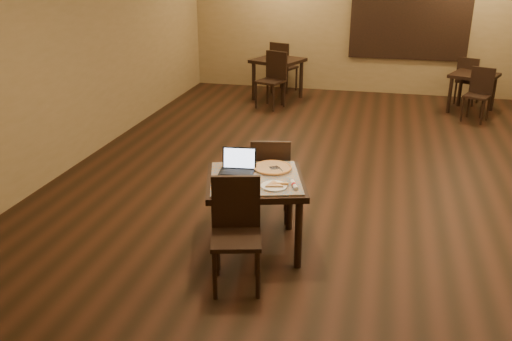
% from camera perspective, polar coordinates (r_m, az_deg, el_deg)
% --- Properties ---
extents(ground, '(10.00, 10.00, 0.00)m').
position_cam_1_polar(ground, '(7.16, 11.60, -1.16)').
color(ground, black).
rests_on(ground, ground).
extents(wall_back, '(8.00, 0.02, 3.00)m').
position_cam_1_polar(wall_back, '(11.68, 13.35, 15.18)').
color(wall_back, olive).
rests_on(wall_back, ground).
extents(wall_front, '(8.00, 0.02, 3.00)m').
position_cam_1_polar(wall_front, '(2.04, 8.12, -16.03)').
color(wall_front, olive).
rests_on(wall_front, ground).
extents(wall_left, '(0.02, 10.00, 3.00)m').
position_cam_1_polar(wall_left, '(7.88, -18.51, 11.67)').
color(wall_left, olive).
rests_on(wall_left, ground).
extents(mural, '(2.34, 0.05, 1.64)m').
position_cam_1_polar(mural, '(11.64, 15.91, 15.17)').
color(mural, '#26518D').
rests_on(mural, wall_back).
extents(tiled_table, '(1.14, 1.14, 0.76)m').
position_cam_1_polar(tiled_table, '(5.20, -0.08, -1.78)').
color(tiled_table, black).
rests_on(tiled_table, ground).
extents(chair_main_near, '(0.52, 0.52, 0.98)m').
position_cam_1_polar(chair_main_near, '(4.72, -2.10, -5.88)').
color(chair_main_near, black).
rests_on(chair_main_near, ground).
extents(chair_main_far, '(0.49, 0.49, 0.96)m').
position_cam_1_polar(chair_main_far, '(5.80, 1.51, -0.50)').
color(chair_main_far, black).
rests_on(chair_main_far, ground).
extents(laptop, '(0.36, 0.29, 0.23)m').
position_cam_1_polar(laptop, '(5.28, -1.93, 0.47)').
color(laptop, black).
rests_on(laptop, tiled_table).
extents(plate, '(0.24, 0.24, 0.01)m').
position_cam_1_polar(plate, '(4.95, 1.91, -1.66)').
color(plate, white).
rests_on(plate, tiled_table).
extents(pizza_slice, '(0.23, 0.23, 0.02)m').
position_cam_1_polar(pizza_slice, '(4.95, 1.91, -1.50)').
color(pizza_slice, beige).
rests_on(pizza_slice, plate).
extents(pizza_pan, '(0.38, 0.38, 0.01)m').
position_cam_1_polar(pizza_pan, '(5.35, 1.77, 0.15)').
color(pizza_pan, silver).
rests_on(pizza_pan, tiled_table).
extents(pizza_whole, '(0.38, 0.38, 0.03)m').
position_cam_1_polar(pizza_whole, '(5.35, 1.77, 0.30)').
color(pizza_whole, beige).
rests_on(pizza_whole, pizza_pan).
extents(spatula, '(0.19, 0.24, 0.01)m').
position_cam_1_polar(spatula, '(5.32, 1.94, 0.28)').
color(spatula, silver).
rests_on(spatula, pizza_whole).
extents(napkin_roll, '(0.11, 0.19, 0.04)m').
position_cam_1_polar(napkin_roll, '(4.96, 4.04, -1.53)').
color(napkin_roll, white).
rests_on(napkin_roll, tiled_table).
extents(other_table_a, '(1.00, 1.00, 0.71)m').
position_cam_1_polar(other_table_a, '(10.80, 21.94, 8.79)').
color(other_table_a, black).
rests_on(other_table_a, ground).
extents(other_table_a_chair_near, '(0.52, 0.52, 0.92)m').
position_cam_1_polar(other_table_a_chair_near, '(10.30, 22.43, 7.73)').
color(other_table_a_chair_near, black).
rests_on(other_table_a_chair_near, ground).
extents(other_table_a_chair_far, '(0.52, 0.52, 0.92)m').
position_cam_1_polar(other_table_a_chair_far, '(11.34, 21.39, 9.05)').
color(other_table_a_chair_far, black).
rests_on(other_table_a_chair_far, ground).
extents(other_table_b, '(1.12, 1.12, 0.81)m').
position_cam_1_polar(other_table_b, '(10.98, 2.31, 10.95)').
color(other_table_b, black).
rests_on(other_table_b, ground).
extents(other_table_b_chair_near, '(0.59, 0.59, 1.04)m').
position_cam_1_polar(other_table_b_chair_near, '(10.40, 1.81, 9.89)').
color(other_table_b_chair_near, black).
rests_on(other_table_b_chair_near, ground).
extents(other_table_b_chair_far, '(0.59, 0.59, 1.04)m').
position_cam_1_polar(other_table_b_chair_far, '(11.60, 2.75, 11.12)').
color(other_table_b_chair_far, black).
rests_on(other_table_b_chair_far, ground).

